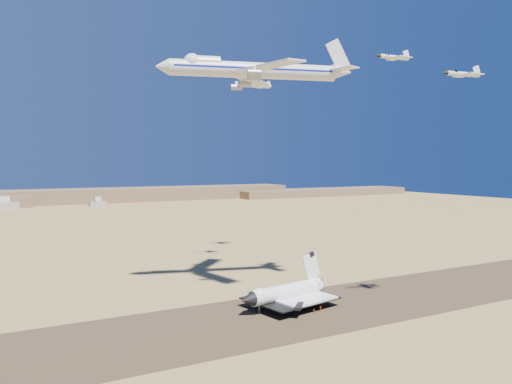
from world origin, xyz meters
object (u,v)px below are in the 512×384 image
crew_b (314,310)px  chase_jet_d (258,86)px  crew_c (321,307)px  chase_jet_a (393,57)px  shuttle (286,294)px  carrier_747 (248,70)px  crew_a (320,309)px  chase_jet_c (247,86)px  chase_jet_b (462,74)px

crew_b → chase_jet_d: 139.02m
crew_c → chase_jet_a: bearing=152.2°
crew_c → chase_jet_d: (27.22, 96.41, 93.03)m
shuttle → carrier_747: size_ratio=0.51×
carrier_747 → chase_jet_d: carrier_747 is taller
crew_a → chase_jet_c: chase_jet_c is taller
shuttle → chase_jet_b: bearing=-51.9°
shuttle → crew_b: size_ratio=24.98×
chase_jet_a → chase_jet_d: (13.87, 116.53, 7.15)m
chase_jet_a → chase_jet_c: (-5.15, 92.95, 2.96)m
crew_a → chase_jet_d: chase_jet_d is taller
crew_c → chase_jet_a: chase_jet_a is taller
chase_jet_b → chase_jet_d: 127.65m
carrier_747 → shuttle: bearing=-60.9°
carrier_747 → crew_c: 92.63m
shuttle → chase_jet_d: (37.08, 88.46, 88.84)m
shuttle → carrier_747: carrier_747 is taller
chase_jet_b → crew_c: bearing=147.4°
crew_b → chase_jet_a: bearing=-163.1°
carrier_747 → chase_jet_d: 80.26m
shuttle → chase_jet_a: size_ratio=2.77×
crew_b → chase_jet_a: (17.87, -18.33, 86.00)m
carrier_747 → crew_a: carrier_747 is taller
crew_a → crew_c: bearing=-29.0°
chase_jet_a → chase_jet_c: chase_jet_c is taller
crew_b → crew_c: 4.86m
crew_b → crew_c: crew_c is taller
chase_jet_c → crew_b: bearing=-88.2°
chase_jet_a → chase_jet_d: size_ratio=0.85×
crew_c → chase_jet_b: chase_jet_b is taller
crew_b → chase_jet_b: bearing=-154.3°
shuttle → crew_c: 13.34m
crew_a → chase_jet_a: (15.10, -18.30, 85.90)m
shuttle → crew_c: bearing=-49.3°
carrier_747 → crew_a: size_ratio=43.93×
carrier_747 → crew_b: 92.70m
crew_a → chase_jet_c: (9.95, 74.65, 88.86)m
chase_jet_d → crew_a: bearing=-98.7°
crew_c → chase_jet_c: 115.17m
carrier_747 → chase_jet_c: 50.17m
shuttle → crew_b: (5.34, -9.74, -4.31)m
chase_jet_a → chase_jet_c: size_ratio=1.04×
crew_b → chase_jet_c: bearing=-37.1°
carrier_747 → chase_jet_d: bearing=74.4°
carrier_747 → crew_b: carrier_747 is taller
crew_a → chase_jet_b: chase_jet_b is taller
crew_b → chase_jet_d: chase_jet_d is taller
carrier_747 → chase_jet_b: (48.27, -58.64, -6.47)m
carrier_747 → chase_jet_b: bearing=-34.7°
crew_a → chase_jet_c: bearing=7.2°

